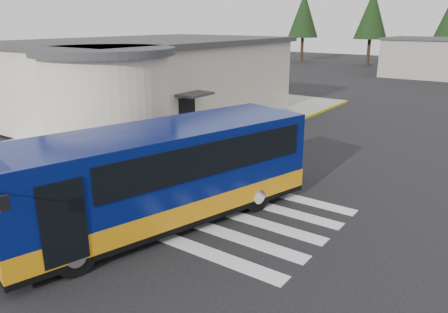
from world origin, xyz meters
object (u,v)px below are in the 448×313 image
Objects in this scene: pedestrian_a at (37,170)px; transit_bus at (160,179)px; pedestrian_b at (12,181)px; bollard at (47,192)px.

transit_bus is at bearing -73.19° from pedestrian_a.
pedestrian_a is 1.12m from pedestrian_b.
transit_bus is at bearing 22.73° from bollard.
pedestrian_a is at bearing 174.82° from pedestrian_b.
pedestrian_b is at bearing -159.39° from pedestrian_a.
pedestrian_b is at bearing -141.12° from transit_bus.
pedestrian_b is at bearing -153.07° from bollard.
bollard is at bearing -142.12° from transit_bus.
pedestrian_a is (-5.02, -0.99, -0.44)m from transit_bus.
transit_bus is 5.14m from pedestrian_a.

